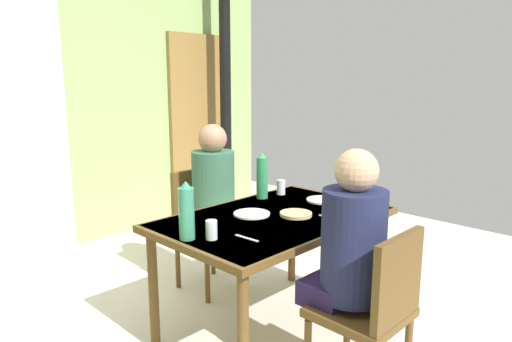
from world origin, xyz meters
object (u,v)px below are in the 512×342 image
at_px(dining_table, 274,227).
at_px(water_bottle_green_far, 186,212).
at_px(chair_near_diner, 374,308).
at_px(person_near_diner, 351,242).
at_px(water_bottle_green_near, 262,177).
at_px(person_far_diner, 215,186).
at_px(chair_far_diner, 203,221).

relative_size(dining_table, water_bottle_green_far, 4.56).
xyz_separation_m(chair_near_diner, person_near_diner, (0.00, 0.14, 0.28)).
bearing_deg(water_bottle_green_near, dining_table, -126.68).
relative_size(person_near_diner, person_far_diner, 1.00).
height_order(person_far_diner, water_bottle_green_far, person_far_diner).
bearing_deg(water_bottle_green_far, chair_near_diner, -63.47).
distance_m(person_near_diner, person_far_diner, 1.34).
bearing_deg(water_bottle_green_far, person_near_diner, -59.17).
xyz_separation_m(chair_near_diner, chair_far_diner, (0.29, 1.58, 0.00)).
xyz_separation_m(person_far_diner, water_bottle_green_far, (-0.71, -0.61, 0.09)).
relative_size(chair_far_diner, water_bottle_green_near, 2.77).
bearing_deg(person_near_diner, chair_near_diner, -90.00).
height_order(chair_near_diner, water_bottle_green_near, water_bottle_green_near).
relative_size(dining_table, chair_far_diner, 1.58).
xyz_separation_m(water_bottle_green_near, water_bottle_green_far, (-0.86, -0.29, -0.01)).
bearing_deg(chair_near_diner, person_far_diner, 78.60).
xyz_separation_m(dining_table, chair_far_diner, (0.10, 0.79, -0.16)).
bearing_deg(dining_table, chair_far_diner, 82.84).
bearing_deg(person_far_diner, dining_table, 81.37).
bearing_deg(chair_far_diner, chair_near_diner, 79.56).
distance_m(water_bottle_green_near, water_bottle_green_far, 0.91).
height_order(chair_near_diner, chair_far_diner, same).
distance_m(chair_far_diner, water_bottle_green_near, 0.61).
height_order(person_near_diner, water_bottle_green_far, person_near_diner).
bearing_deg(dining_table, water_bottle_green_far, 175.92).
distance_m(chair_far_diner, water_bottle_green_far, 1.09).
bearing_deg(chair_far_diner, water_bottle_green_near, 108.61).
distance_m(chair_near_diner, person_near_diner, 0.31).
xyz_separation_m(person_near_diner, person_far_diner, (0.29, 1.31, 0.00)).
xyz_separation_m(dining_table, chair_near_diner, (-0.19, -0.79, -0.16)).
height_order(dining_table, chair_near_diner, chair_near_diner).
bearing_deg(chair_far_diner, dining_table, 82.84).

